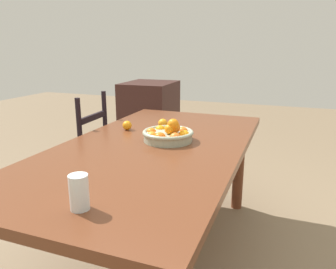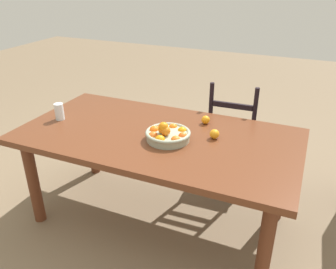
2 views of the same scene
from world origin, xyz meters
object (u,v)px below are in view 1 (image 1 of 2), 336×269
at_px(dining_table, 153,160).
at_px(chair_near_window, 80,159).
at_px(drinking_glass, 79,192).
at_px(orange_loose_1, 127,125).
at_px(fruit_bowl, 168,134).
at_px(cabinet, 150,121).
at_px(orange_loose_0, 163,123).

xyz_separation_m(dining_table, chair_near_window, (0.37, 0.79, -0.22)).
bearing_deg(chair_near_window, drinking_glass, 33.96).
bearing_deg(dining_table, chair_near_window, 64.81).
bearing_deg(orange_loose_1, fruit_bowl, -113.26).
bearing_deg(drinking_glass, orange_loose_1, 19.22).
relative_size(dining_table, cabinet, 2.17).
relative_size(cabinet, fruit_bowl, 2.95).
distance_m(chair_near_window, orange_loose_0, 0.78).
bearing_deg(dining_table, orange_loose_1, 49.17).
relative_size(dining_table, drinking_glass, 15.40).
height_order(orange_loose_1, drinking_glass, drinking_glass).
bearing_deg(chair_near_window, orange_loose_1, 74.69).
xyz_separation_m(dining_table, orange_loose_1, (0.26, 0.30, 0.12)).
height_order(cabinet, fruit_bowl, cabinet).
bearing_deg(orange_loose_0, chair_near_window, 91.49).
xyz_separation_m(chair_near_window, cabinet, (1.38, 0.00, 0.01)).
xyz_separation_m(dining_table, fruit_bowl, (0.10, -0.06, 0.13)).
xyz_separation_m(chair_near_window, fruit_bowl, (-0.27, -0.85, 0.35)).
distance_m(chair_near_window, orange_loose_1, 0.61).
relative_size(chair_near_window, fruit_bowl, 3.13).
relative_size(chair_near_window, orange_loose_0, 14.47).
bearing_deg(cabinet, chair_near_window, 178.69).
bearing_deg(orange_loose_1, orange_loose_0, -58.15).
bearing_deg(fruit_bowl, chair_near_window, 72.55).
bearing_deg(fruit_bowl, cabinet, 27.38).
height_order(fruit_bowl, orange_loose_1, fruit_bowl).
distance_m(orange_loose_0, drinking_glass, 1.19).
bearing_deg(dining_table, orange_loose_0, 12.89).
bearing_deg(fruit_bowl, dining_table, 150.11).
bearing_deg(orange_loose_1, cabinet, 18.31).
height_order(chair_near_window, drinking_glass, chair_near_window).
xyz_separation_m(dining_table, orange_loose_0, (0.39, 0.09, 0.13)).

